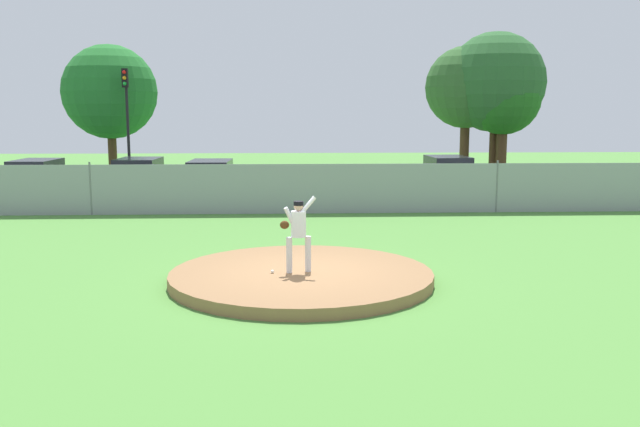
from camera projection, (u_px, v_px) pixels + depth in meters
The scene contains 16 objects.
ground_plane at pixel (298, 233), 20.68m from camera, with size 80.00×80.00×0.00m, color #4C8438.
asphalt_strip at pixel (295, 198), 29.07m from camera, with size 44.00×7.00×0.01m, color #2B2B2D.
pitchers_mound at pixel (301, 277), 14.73m from camera, with size 5.72×5.72×0.25m, color olive.
pitcher_youth at pixel (298, 229), 14.49m from camera, with size 0.79×0.32×1.66m.
baseball at pixel (272, 271), 14.51m from camera, with size 0.07×0.07×0.07m, color white.
chainlink_fence at pixel (296, 189), 24.49m from camera, with size 36.87×0.07×1.91m.
parked_car_silver at pixel (37, 181), 28.32m from camera, with size 1.87×4.38×1.69m.
parked_car_charcoal at pixel (211, 180), 28.75m from camera, with size 1.95×4.61×1.63m.
parked_car_slate at pixel (139, 180), 28.61m from camera, with size 1.94×4.22×1.73m.
parked_car_white at pixel (447, 177), 29.42m from camera, with size 1.95×4.33×1.76m.
traffic_cone_orange at pixel (291, 190), 29.62m from camera, with size 0.40×0.40×0.55m.
traffic_light_near at pixel (127, 108), 32.67m from camera, with size 0.28×0.46×5.71m.
tree_leaning_west at pixel (110, 92), 35.00m from camera, with size 4.86×4.86×7.11m.
tree_broad_right at pixel (466, 88), 36.19m from camera, with size 4.38×4.38×7.15m.
tree_slender_far at pixel (495, 82), 35.74m from camera, with size 5.26×5.26×7.84m.
tree_bushy_near at pixel (504, 98), 35.33m from camera, with size 3.89×3.89×6.34m.
Camera 1 is at (-0.24, -14.36, 3.69)m, focal length 37.98 mm.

